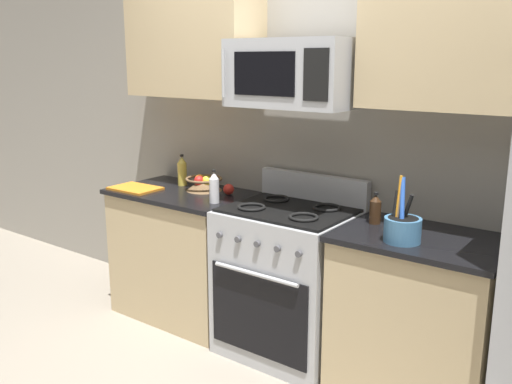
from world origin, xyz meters
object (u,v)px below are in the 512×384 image
at_px(range_oven, 288,280).
at_px(cutting_board, 135,188).
at_px(bottle_oil, 182,171).
at_px(bottle_vinegar, 214,188).
at_px(apple_loose, 229,189).
at_px(bottle_soy, 375,209).
at_px(microwave, 294,73).
at_px(utensil_crock, 402,228).
at_px(fruit_basket, 204,183).

relative_size(range_oven, cutting_board, 3.26).
height_order(bottle_oil, bottle_vinegar, bottle_oil).
xyz_separation_m(apple_loose, bottle_soy, (1.07, -0.04, 0.04)).
relative_size(microwave, bottle_vinegar, 3.46).
height_order(utensil_crock, apple_loose, utensil_crock).
distance_m(fruit_basket, bottle_oil, 0.24).
bearing_deg(bottle_vinegar, bottle_soy, 10.21).
relative_size(fruit_basket, bottle_vinegar, 1.21).
bearing_deg(range_oven, utensil_crock, -10.76).
relative_size(fruit_basket, cutting_board, 0.77).
distance_m(apple_loose, bottle_soy, 1.08).
relative_size(fruit_basket, bottle_oil, 1.15).
relative_size(apple_loose, bottle_oil, 0.33).
relative_size(fruit_basket, bottle_soy, 1.45).
height_order(fruit_basket, bottle_soy, bottle_soy).
relative_size(bottle_soy, bottle_oil, 0.79).
relative_size(microwave, fruit_basket, 2.87).
relative_size(cutting_board, bottle_oil, 1.50).
height_order(utensil_crock, fruit_basket, utensil_crock).
height_order(microwave, fruit_basket, microwave).
xyz_separation_m(microwave, bottle_oil, (-1.00, 0.11, -0.70)).
distance_m(bottle_soy, bottle_oil, 1.52).
height_order(range_oven, apple_loose, range_oven).
bearing_deg(fruit_basket, range_oven, -7.76).
bearing_deg(bottle_soy, cutting_board, -172.27).
height_order(microwave, bottle_vinegar, microwave).
height_order(range_oven, utensil_crock, utensil_crock).
distance_m(utensil_crock, fruit_basket, 1.56).
bearing_deg(apple_loose, bottle_soy, -2.16).
bearing_deg(utensil_crock, fruit_basket, 170.74).
bearing_deg(utensil_crock, microwave, 167.30).
distance_m(utensil_crock, apple_loose, 1.34).
bearing_deg(range_oven, bottle_vinegar, -167.10).
xyz_separation_m(microwave, apple_loose, (-0.56, 0.08, -0.77)).
bearing_deg(utensil_crock, range_oven, 169.24).
distance_m(utensil_crock, bottle_oil, 1.79).
relative_size(bottle_oil, bottle_vinegar, 1.05).
height_order(apple_loose, bottle_vinegar, bottle_vinegar).
bearing_deg(apple_loose, bottle_vinegar, -73.54).
relative_size(bottle_soy, bottle_vinegar, 0.83).
bearing_deg(bottle_vinegar, fruit_basket, 142.49).
distance_m(apple_loose, bottle_vinegar, 0.24).
xyz_separation_m(bottle_soy, bottle_vinegar, (-1.01, -0.18, 0.02)).
distance_m(utensil_crock, bottle_vinegar, 1.25).
xyz_separation_m(microwave, bottle_vinegar, (-0.49, -0.14, -0.71)).
bearing_deg(bottle_soy, bottle_oil, 177.60).
bearing_deg(utensil_crock, bottle_soy, 138.72).
bearing_deg(bottle_vinegar, utensil_crock, -1.48).
distance_m(microwave, fruit_basket, 1.08).
height_order(cutting_board, bottle_vinegar, bottle_vinegar).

